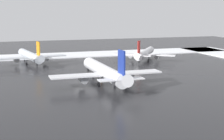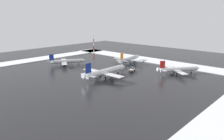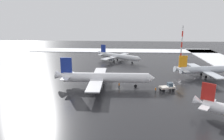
{
  "view_description": "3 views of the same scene",
  "coord_description": "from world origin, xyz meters",
  "px_view_note": "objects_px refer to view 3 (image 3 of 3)",
  "views": [
    {
      "loc": [
        17.84,
        81.94,
        17.55
      ],
      "look_at": [
        -6.09,
        7.81,
        3.91
      ],
      "focal_mm": 55.0,
      "sensor_mm": 36.0,
      "label": 1
    },
    {
      "loc": [
        -84.18,
        84.34,
        31.85
      ],
      "look_at": [
        -8.12,
        3.09,
        4.16
      ],
      "focal_mm": 35.0,
      "sensor_mm": 36.0,
      "label": 2
    },
    {
      "loc": [
        -71.64,
        -1.25,
        22.65
      ],
      "look_at": [
        -2.77,
        2.49,
        5.06
      ],
      "focal_mm": 35.0,
      "sensor_mm": 36.0,
      "label": 3
    }
  ],
  "objects_px": {
    "airplane_foreground_jet": "(104,77)",
    "airplane_far_rear": "(208,70)",
    "antenna_mast": "(182,42)",
    "airplane_distant_tail": "(118,56)",
    "pushback_tug": "(168,87)",
    "ground_crew_by_nose_gear": "(119,85)",
    "ground_crew_beside_wing": "(156,90)"
  },
  "relations": [
    {
      "from": "airplane_distant_tail",
      "to": "ground_crew_beside_wing",
      "type": "xyz_separation_m",
      "value": [
        -44.7,
        -12.35,
        -1.52
      ]
    },
    {
      "from": "airplane_far_rear",
      "to": "ground_crew_by_nose_gear",
      "type": "relative_size",
      "value": 16.02
    },
    {
      "from": "airplane_foreground_jet",
      "to": "airplane_far_rear",
      "type": "relative_size",
      "value": 1.17
    },
    {
      "from": "airplane_far_rear",
      "to": "antenna_mast",
      "type": "xyz_separation_m",
      "value": [
        35.14,
        1.34,
        5.91
      ]
    },
    {
      "from": "airplane_far_rear",
      "to": "ground_crew_by_nose_gear",
      "type": "height_order",
      "value": "airplane_far_rear"
    },
    {
      "from": "airplane_foreground_jet",
      "to": "antenna_mast",
      "type": "relative_size",
      "value": 1.86
    },
    {
      "from": "antenna_mast",
      "to": "airplane_distant_tail",
      "type": "bearing_deg",
      "value": 105.52
    },
    {
      "from": "pushback_tug",
      "to": "ground_crew_beside_wing",
      "type": "bearing_deg",
      "value": -169.92
    },
    {
      "from": "airplane_distant_tail",
      "to": "pushback_tug",
      "type": "relative_size",
      "value": 4.45
    },
    {
      "from": "airplane_foreground_jet",
      "to": "pushback_tug",
      "type": "height_order",
      "value": "airplane_foreground_jet"
    },
    {
      "from": "airplane_foreground_jet",
      "to": "ground_crew_beside_wing",
      "type": "bearing_deg",
      "value": -16.72
    },
    {
      "from": "airplane_foreground_jet",
      "to": "airplane_far_rear",
      "type": "bearing_deg",
      "value": 19.8
    },
    {
      "from": "antenna_mast",
      "to": "ground_crew_by_nose_gear",
      "type": "bearing_deg",
      "value": 147.7
    },
    {
      "from": "ground_crew_beside_wing",
      "to": "antenna_mast",
      "type": "height_order",
      "value": "antenna_mast"
    },
    {
      "from": "airplane_foreground_jet",
      "to": "airplane_distant_tail",
      "type": "relative_size",
      "value": 1.43
    },
    {
      "from": "airplane_foreground_jet",
      "to": "airplane_distant_tail",
      "type": "xyz_separation_m",
      "value": [
        40.09,
        -3.6,
        -0.66
      ]
    },
    {
      "from": "pushback_tug",
      "to": "antenna_mast",
      "type": "relative_size",
      "value": 0.29
    },
    {
      "from": "airplane_distant_tail",
      "to": "ground_crew_beside_wing",
      "type": "bearing_deg",
      "value": -41.82
    },
    {
      "from": "pushback_tug",
      "to": "antenna_mast",
      "type": "xyz_separation_m",
      "value": [
        51.81,
        -16.71,
        7.32
      ]
    },
    {
      "from": "pushback_tug",
      "to": "ground_crew_by_nose_gear",
      "type": "height_order",
      "value": "pushback_tug"
    },
    {
      "from": "airplane_foreground_jet",
      "to": "ground_crew_beside_wing",
      "type": "xyz_separation_m",
      "value": [
        -4.61,
        -15.96,
        -2.18
      ]
    },
    {
      "from": "airplane_far_rear",
      "to": "pushback_tug",
      "type": "height_order",
      "value": "airplane_far_rear"
    },
    {
      "from": "ground_crew_by_nose_gear",
      "to": "ground_crew_beside_wing",
      "type": "height_order",
      "value": "same"
    },
    {
      "from": "airplane_foreground_jet",
      "to": "antenna_mast",
      "type": "height_order",
      "value": "antenna_mast"
    },
    {
      "from": "airplane_foreground_jet",
      "to": "antenna_mast",
      "type": "distance_m",
      "value": 61.64
    },
    {
      "from": "airplane_far_rear",
      "to": "ground_crew_beside_wing",
      "type": "height_order",
      "value": "airplane_far_rear"
    },
    {
      "from": "ground_crew_by_nose_gear",
      "to": "airplane_distant_tail",
      "type": "bearing_deg",
      "value": -173.73
    },
    {
      "from": "pushback_tug",
      "to": "antenna_mast",
      "type": "bearing_deg",
      "value": 54.73
    },
    {
      "from": "ground_crew_by_nose_gear",
      "to": "antenna_mast",
      "type": "xyz_separation_m",
      "value": [
        50.06,
        -31.64,
        7.64
      ]
    },
    {
      "from": "airplane_foreground_jet",
      "to": "antenna_mast",
      "type": "bearing_deg",
      "value": 52.75
    },
    {
      "from": "airplane_far_rear",
      "to": "antenna_mast",
      "type": "relative_size",
      "value": 1.59
    },
    {
      "from": "pushback_tug",
      "to": "ground_crew_beside_wing",
      "type": "height_order",
      "value": "pushback_tug"
    }
  ]
}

